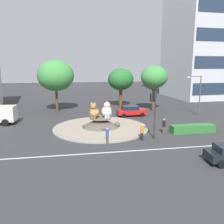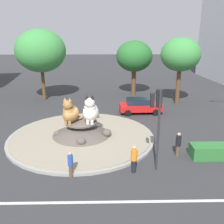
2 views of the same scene
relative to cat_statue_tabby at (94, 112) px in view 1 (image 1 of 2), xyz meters
name	(u,v)px [view 1 (image 1 of 2)]	position (x,y,z in m)	size (l,w,h in m)	color
ground_plane	(101,129)	(0.80, 0.12, -2.12)	(160.00, 160.00, 0.00)	#333335
lane_centreline	(112,152)	(0.80, -7.94, -2.12)	(112.00, 0.20, 0.01)	silver
roundabout_island	(101,125)	(0.80, 0.12, -1.70)	(11.49, 11.49, 1.37)	gray
cat_statue_tabby	(94,112)	(0.00, 0.00, 0.00)	(1.65, 2.04, 2.07)	#9E703D
cat_statue_white	(107,111)	(1.57, 0.15, 0.06)	(1.53, 2.26, 2.24)	silver
traffic_light_mast	(154,105)	(5.75, -4.75, 1.52)	(0.71, 0.56, 4.98)	#2D2D33
office_tower	(205,27)	(28.66, 25.13, 14.26)	(15.56, 16.12, 32.77)	silver
clipped_hedge_strip	(192,129)	(11.01, -3.40, -1.67)	(5.14, 1.20, 0.90)	#2D7033
broadleaf_tree_behind_island	(121,79)	(6.41, 14.65, 2.94)	(4.69, 4.69, 7.10)	brown
second_tree_near_tower	(56,76)	(-4.99, 12.23, 3.83)	(5.94, 5.94, 8.49)	brown
third_tree_left	(154,77)	(11.08, 10.00, 3.53)	(4.42, 4.42, 7.58)	brown
streetlight_arm	(198,92)	(16.51, 5.31, 1.48)	(2.17, 0.55, 6.06)	#4C4C51
pedestrian_blue_shirt	(107,135)	(0.73, -5.61, -1.26)	(0.31, 0.31, 1.62)	brown
pedestrian_orange_shirt	(142,132)	(4.42, -5.14, -1.22)	(0.39, 0.39, 1.73)	black
pedestrian_black_shirt	(164,126)	(7.61, -3.15, -1.22)	(0.36, 0.36, 1.71)	brown
sedan_on_far_lane	(131,111)	(6.26, 6.42, -1.31)	(4.40, 2.14, 1.56)	red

